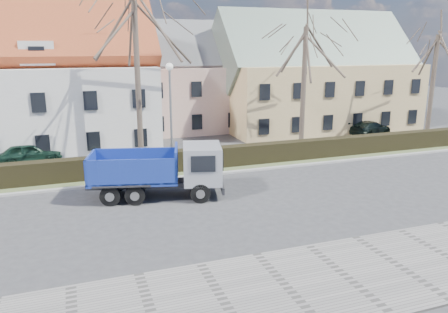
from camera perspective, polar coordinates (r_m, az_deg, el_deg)
name	(u,v)px	position (r m, az deg, el deg)	size (l,w,h in m)	color
ground	(209,203)	(22.17, -2.01, -6.09)	(120.00, 120.00, 0.00)	#373739
sidewalk_near	(287,288)	(15.04, 8.24, -16.64)	(80.00, 5.00, 0.08)	gray
curb_far	(186,177)	(26.34, -5.03, -2.64)	(80.00, 0.30, 0.12)	#999894
grass_strip	(179,170)	(27.84, -5.87, -1.75)	(80.00, 3.00, 0.10)	#4A5932
hedge	(180,162)	(27.49, -5.80, -0.66)	(60.00, 0.90, 1.30)	black
building_pink	(184,86)	(41.28, -5.18, 9.13)	(10.80, 8.80, 8.00)	#D9AA99
building_yellow	(314,82)	(43.14, 11.70, 9.45)	(18.80, 10.80, 8.50)	tan
tree_1	(137,68)	(28.66, -11.28, 11.27)	(9.20, 9.20, 12.65)	#4D4035
tree_2	(304,77)	(32.70, 10.41, 10.22)	(8.00, 8.00, 11.00)	#4D4035
tree_3	(433,77)	(40.05, 25.69, 9.39)	(7.60, 7.60, 10.45)	#4D4035
dump_truck	(152,171)	(22.85, -9.36, -1.90)	(7.09, 2.63, 2.84)	navy
streetlight	(171,116)	(27.82, -6.95, 5.25)	(0.53, 0.53, 6.76)	gray
cart_frame	(111,184)	(24.83, -14.51, -3.52)	(0.68, 0.39, 0.62)	silver
parked_car_a	(29,153)	(32.02, -24.11, 0.43)	(1.70, 4.22, 1.44)	black
parked_car_b	(370,128)	(40.53, 18.56, 3.54)	(1.79, 4.39, 1.28)	black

